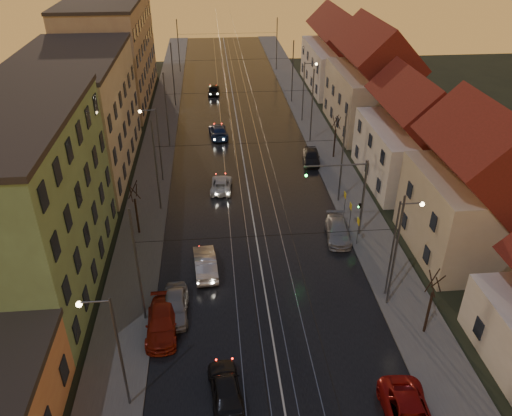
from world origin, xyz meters
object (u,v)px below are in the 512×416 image
object	(u,v)px
traffic_light_mast	(352,190)
driving_car_0	(226,388)
street_lamp_3	(306,86)
driving_car_4	(214,89)
parked_left_3	(175,305)
street_lamp_0	(112,344)
parked_left_2	(162,323)
driving_car_1	(205,263)
driving_car_3	(218,131)
street_lamp_1	(398,240)
driving_car_2	(221,184)
parked_right_1	(338,231)
street_lamp_2	(156,138)
parked_right_2	(311,156)

from	to	relation	value
traffic_light_mast	driving_car_0	distance (m)	19.91
street_lamp_3	traffic_light_mast	xyz separation A→B (m)	(-1.11, -28.00, -0.29)
driving_car_4	parked_left_3	distance (m)	49.74
street_lamp_0	parked_left_2	distance (m)	7.35
traffic_light_mast	parked_left_2	bearing A→B (deg)	-146.32
driving_car_0	driving_car_1	bearing A→B (deg)	-90.71
driving_car_4	driving_car_3	bearing A→B (deg)	93.13
street_lamp_0	driving_car_4	xyz separation A→B (m)	(6.20, 57.04, -4.13)
driving_car_0	street_lamp_1	bearing A→B (deg)	-153.33
driving_car_0	driving_car_1	distance (m)	12.09
street_lamp_1	street_lamp_3	distance (m)	36.00
parked_left_2	street_lamp_0	bearing A→B (deg)	-108.00
driving_car_0	driving_car_4	bearing A→B (deg)	-96.41
driving_car_2	driving_car_3	world-z (taller)	driving_car_3
street_lamp_3	driving_car_3	bearing A→B (deg)	-159.41
parked_left_3	parked_right_1	bearing A→B (deg)	31.37
driving_car_4	parked_right_1	size ratio (longest dim) A/B	0.92
street_lamp_2	parked_right_1	bearing A→B (deg)	-37.04
driving_car_2	parked_left_2	size ratio (longest dim) A/B	0.88
parked_left_2	parked_right_1	distance (m)	17.53
driving_car_4	street_lamp_1	bearing A→B (deg)	106.03
parked_left_2	parked_right_2	size ratio (longest dim) A/B	1.13
driving_car_3	parked_right_2	distance (m)	13.36
traffic_light_mast	street_lamp_0	bearing A→B (deg)	-136.90
street_lamp_1	parked_right_2	distance (m)	23.42
driving_car_0	driving_car_3	xyz separation A→B (m)	(0.64, 39.54, -0.00)
street_lamp_0	driving_car_0	distance (m)	7.14
street_lamp_1	driving_car_1	bearing A→B (deg)	163.17
traffic_light_mast	driving_car_1	xyz separation A→B (m)	(-12.40, -3.91, -3.81)
driving_car_2	driving_car_4	world-z (taller)	driving_car_4
street_lamp_2	driving_car_1	bearing A→B (deg)	-73.54
driving_car_2	driving_car_1	bearing A→B (deg)	88.04
driving_car_4	parked_left_3	size ratio (longest dim) A/B	0.98
traffic_light_mast	driving_car_0	bearing A→B (deg)	-125.26
driving_car_3	driving_car_4	distance (m)	17.45
driving_car_3	parked_left_2	distance (m)	34.12
street_lamp_0	traffic_light_mast	distance (m)	23.42
driving_car_2	driving_car_3	distance (m)	14.10
street_lamp_2	driving_car_4	distance (m)	29.98
street_lamp_1	parked_left_3	distance (m)	16.18
parked_right_1	driving_car_3	bearing A→B (deg)	119.17
traffic_light_mast	driving_car_1	world-z (taller)	traffic_light_mast
traffic_light_mast	driving_car_0	size ratio (longest dim) A/B	1.63
parked_left_3	street_lamp_2	bearing A→B (deg)	96.86
driving_car_2	parked_right_1	size ratio (longest dim) A/B	0.91
driving_car_1	parked_left_3	world-z (taller)	driving_car_1
street_lamp_1	driving_car_2	xyz separation A→B (m)	(-11.83, 17.49, -4.27)
driving_car_1	parked_left_3	xyz separation A→B (m)	(-2.13, -4.66, -0.02)
street_lamp_3	driving_car_2	bearing A→B (deg)	-122.58
driving_car_3	driving_car_1	bearing A→B (deg)	80.82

